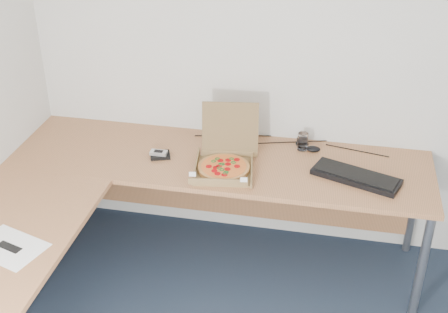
% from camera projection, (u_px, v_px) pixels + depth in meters
% --- Properties ---
extents(room_shell, '(3.50, 3.50, 2.50)m').
position_uv_depth(room_shell, '(279.00, 244.00, 2.03)').
color(room_shell, beige).
rests_on(room_shell, ground).
extents(desk, '(2.50, 2.20, 0.73)m').
position_uv_depth(desk, '(146.00, 196.00, 3.28)').
color(desk, '#AE7045').
rests_on(desk, ground).
extents(pizza_box, '(0.33, 0.39, 0.34)m').
position_uv_depth(pizza_box, '(225.00, 164.00, 3.44)').
color(pizza_box, olive).
rests_on(pizza_box, desk).
extents(drinking_glass, '(0.06, 0.06, 0.11)m').
position_uv_depth(drinking_glass, '(303.00, 141.00, 3.64)').
color(drinking_glass, white).
rests_on(drinking_glass, desk).
extents(keyboard, '(0.52, 0.33, 0.03)m').
position_uv_depth(keyboard, '(356.00, 177.00, 3.36)').
color(keyboard, black).
rests_on(keyboard, desk).
extents(mouse, '(0.10, 0.08, 0.03)m').
position_uv_depth(mouse, '(313.00, 149.00, 3.64)').
color(mouse, black).
rests_on(mouse, desk).
extents(wallet, '(0.14, 0.13, 0.02)m').
position_uv_depth(wallet, '(160.00, 155.00, 3.59)').
color(wallet, black).
rests_on(wallet, desk).
extents(phone, '(0.10, 0.05, 0.02)m').
position_uv_depth(phone, '(159.00, 153.00, 3.57)').
color(phone, '#B2B5BA').
rests_on(phone, wallet).
extents(paper_sheet, '(0.39, 0.32, 0.00)m').
position_uv_depth(paper_sheet, '(9.00, 247.00, 2.84)').
color(paper_sheet, white).
rests_on(paper_sheet, desk).
extents(dome_speaker, '(0.08, 0.08, 0.07)m').
position_uv_depth(dome_speaker, '(302.00, 139.00, 3.71)').
color(dome_speaker, black).
rests_on(dome_speaker, desk).
extents(cable_bundle, '(0.58, 0.12, 0.01)m').
position_uv_depth(cable_bundle, '(286.00, 142.00, 3.74)').
color(cable_bundle, black).
rests_on(cable_bundle, desk).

